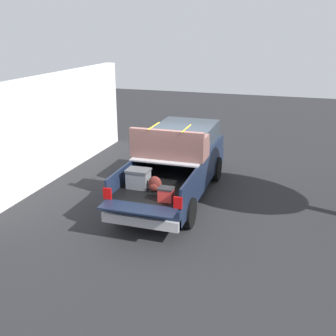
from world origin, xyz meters
name	(u,v)px	position (x,y,z in m)	size (l,w,h in m)	color
ground_plane	(174,196)	(0.00, 0.00, 0.00)	(40.00, 40.00, 0.00)	#262628
pickup_truck	(178,162)	(0.38, 0.00, 0.97)	(6.05, 2.07, 2.23)	#162138
building_facade	(57,125)	(0.80, 4.35, 1.69)	(8.73, 0.36, 3.38)	white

